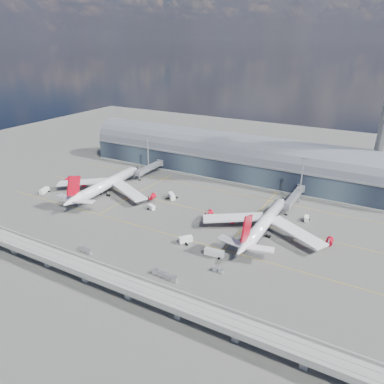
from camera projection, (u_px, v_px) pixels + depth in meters
The scene contains 19 objects.
ground at pixel (167, 222), 182.68m from camera, with size 500.00×500.00×0.00m, color #474744.
taxi_lines at pixel (189, 206), 200.50m from camera, with size 200.00×80.12×0.01m.
terminal at pixel (232, 158), 241.22m from camera, with size 200.00×30.00×28.00m.
guideway at pixel (85, 269), 136.34m from camera, with size 220.00×8.50×7.20m.
floodlight_mast_left at pixel (148, 153), 244.49m from camera, with size 3.00×0.70×25.70m.
floodlight_mast_right at pixel (301, 179), 199.15m from camera, with size 3.00×0.70×25.70m.
airliner_left at pixel (105, 185), 213.01m from camera, with size 63.00×66.20×20.16m.
airliner_right at pixel (264, 224), 169.76m from camera, with size 60.22×62.92×20.01m.
jet_bridge_left at pixel (151, 167), 244.63m from camera, with size 4.40×28.00×7.25m.
jet_bridge_right at pixel (295, 196), 199.97m from camera, with size 4.40×32.00×7.25m.
service_truck_0 at pixel (44, 191), 216.37m from camera, with size 4.11×7.30×2.88m.
service_truck_1 at pixel (152, 207), 195.58m from camera, with size 4.96×3.62×2.62m.
service_truck_2 at pixel (214, 253), 153.55m from camera, with size 8.44×3.16×2.99m.
service_truck_3 at pixel (186, 240), 163.78m from camera, with size 5.61×6.11×2.91m.
service_truck_4 at pixel (307, 219), 183.14m from camera, with size 2.94×4.81×2.60m.
service_truck_5 at pixel (172, 196), 208.35m from camera, with size 6.65×6.50×3.25m.
cargo_train_0 at pixel (85, 250), 156.63m from camera, with size 7.46×2.44×1.64m.
cargo_train_1 at pixel (165, 276), 139.77m from camera, with size 11.48×2.72×1.90m.
cargo_train_2 at pixel (218, 270), 143.32m from camera, with size 4.74×1.54×1.61m.
Camera 1 is at (90.75, -136.36, 83.12)m, focal length 35.00 mm.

